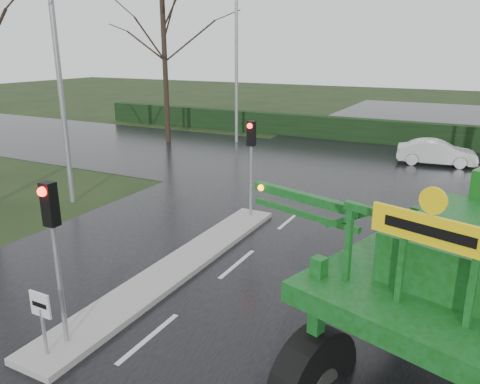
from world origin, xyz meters
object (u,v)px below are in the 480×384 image
at_px(traffic_signal_near, 53,230).
at_px(traffic_signal_mid, 251,148).
at_px(street_light_left_near, 62,45).
at_px(street_light_left_far, 241,46).
at_px(white_sedan, 435,165).
at_px(keep_left_sign, 41,314).
at_px(crop_sprayer, 328,255).

xyz_separation_m(traffic_signal_near, traffic_signal_mid, (0.00, 8.50, 0.00)).
xyz_separation_m(street_light_left_near, street_light_left_far, (0.00, 14.00, 0.00)).
xyz_separation_m(traffic_signal_near, street_light_left_near, (-6.89, 7.01, 3.40)).
xyz_separation_m(traffic_signal_near, white_sedan, (5.01, 20.32, -2.59)).
xyz_separation_m(keep_left_sign, street_light_left_far, (-6.89, 21.50, 4.93)).
bearing_deg(traffic_signal_near, street_light_left_near, 134.53).
distance_m(traffic_signal_near, street_light_left_far, 22.37).
bearing_deg(crop_sprayer, keep_left_sign, -139.21).
height_order(traffic_signal_mid, crop_sprayer, crop_sprayer).
distance_m(keep_left_sign, crop_sprayer, 5.49).
distance_m(traffic_signal_near, street_light_left_near, 10.40).
bearing_deg(keep_left_sign, white_sedan, 76.47).
height_order(traffic_signal_mid, street_light_left_far, street_light_left_far).
bearing_deg(street_light_left_far, traffic_signal_mid, -61.14).
relative_size(traffic_signal_near, traffic_signal_mid, 1.00).
distance_m(street_light_left_far, white_sedan, 13.34).
distance_m(traffic_signal_near, white_sedan, 21.09).
bearing_deg(keep_left_sign, traffic_signal_near, 90.00).
bearing_deg(street_light_left_near, street_light_left_far, 90.00).
height_order(traffic_signal_near, traffic_signal_mid, same).
relative_size(keep_left_sign, traffic_signal_mid, 0.38).
distance_m(keep_left_sign, street_light_left_near, 11.32).
bearing_deg(traffic_signal_mid, traffic_signal_near, -90.00).
bearing_deg(crop_sprayer, traffic_signal_mid, 142.69).
bearing_deg(white_sedan, street_light_left_far, 79.21).
xyz_separation_m(street_light_left_far, crop_sprayer, (11.77, -19.39, -3.53)).
height_order(street_light_left_near, street_light_left_far, same).
distance_m(street_light_left_near, white_sedan, 18.83).
bearing_deg(traffic_signal_near, keep_left_sign, -90.00).
xyz_separation_m(traffic_signal_mid, street_light_left_near, (-6.89, -1.49, 3.40)).
xyz_separation_m(crop_sprayer, white_sedan, (0.13, 18.70, -2.46)).
relative_size(street_light_left_near, white_sedan, 2.55).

